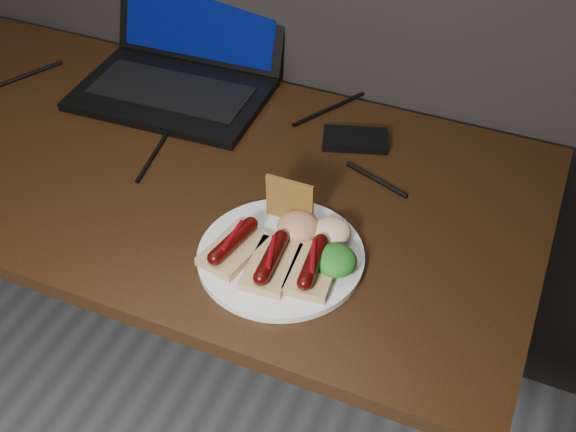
# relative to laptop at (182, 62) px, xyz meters

# --- Properties ---
(desk) EXTENTS (1.40, 0.70, 0.75)m
(desk) POSITION_rel_laptop_xyz_m (0.12, -0.26, -0.14)
(desk) COLOR #341D0D
(desk) RESTS_ON ground
(laptop) EXTENTS (0.41, 0.36, 0.25)m
(laptop) POSITION_rel_laptop_xyz_m (0.00, 0.00, 0.00)
(laptop) COLOR black
(laptop) RESTS_ON desk
(hard_drive) EXTENTS (0.14, 0.11, 0.02)m
(hard_drive) POSITION_rel_laptop_xyz_m (0.42, -0.06, -0.05)
(hard_drive) COLOR black
(hard_drive) RESTS_ON desk
(desk_cables) EXTENTS (0.95, 0.48, 0.01)m
(desk_cables) POSITION_rel_laptop_xyz_m (0.12, -0.11, -0.05)
(desk_cables) COLOR black
(desk_cables) RESTS_ON desk
(plate) EXTENTS (0.35, 0.35, 0.01)m
(plate) POSITION_rel_laptop_xyz_m (0.41, -0.41, -0.05)
(plate) COLOR white
(plate) RESTS_ON desk
(bread_sausage_left) EXTENTS (0.09, 0.13, 0.04)m
(bread_sausage_left) POSITION_rel_laptop_xyz_m (0.34, -0.44, -0.02)
(bread_sausage_left) COLOR #E0C784
(bread_sausage_left) RESTS_ON plate
(bread_sausage_center) EXTENTS (0.08, 0.12, 0.04)m
(bread_sausage_center) POSITION_rel_laptop_xyz_m (0.41, -0.45, -0.02)
(bread_sausage_center) COLOR #E0C784
(bread_sausage_center) RESTS_ON plate
(bread_sausage_right) EXTENTS (0.08, 0.12, 0.04)m
(bread_sausage_right) POSITION_rel_laptop_xyz_m (0.48, -0.43, -0.02)
(bread_sausage_right) COLOR #E0C784
(bread_sausage_right) RESTS_ON plate
(crispbread) EXTENTS (0.08, 0.01, 0.08)m
(crispbread) POSITION_rel_laptop_xyz_m (0.39, -0.33, 0.00)
(crispbread) COLOR #A5742D
(crispbread) RESTS_ON plate
(salad_greens) EXTENTS (0.07, 0.07, 0.04)m
(salad_greens) POSITION_rel_laptop_xyz_m (0.50, -0.41, -0.02)
(salad_greens) COLOR #125E1A
(salad_greens) RESTS_ON plate
(salsa_mound) EXTENTS (0.07, 0.07, 0.04)m
(salsa_mound) POSITION_rel_laptop_xyz_m (0.42, -0.36, -0.02)
(salsa_mound) COLOR #AA1D11
(salsa_mound) RESTS_ON plate
(coleslaw_mound) EXTENTS (0.06, 0.06, 0.04)m
(coleslaw_mound) POSITION_rel_laptop_xyz_m (0.48, -0.34, -0.02)
(coleslaw_mound) COLOR white
(coleslaw_mound) RESTS_ON plate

